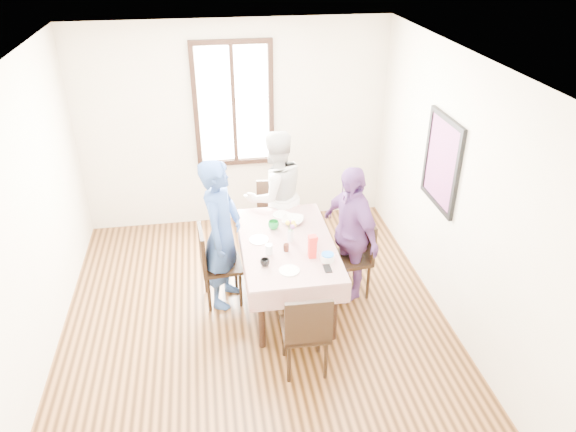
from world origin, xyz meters
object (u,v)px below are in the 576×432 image
object	(u,v)px
chair_far	(274,220)
chair_near	(305,329)
dining_table	(287,272)
chair_right	(349,258)
person_far	(274,195)
person_left	(221,234)
person_right	(349,233)
chair_left	(222,265)

from	to	relation	value
chair_far	chair_near	world-z (taller)	same
dining_table	chair_right	distance (m)	0.70
chair_right	person_far	size ratio (longest dim) A/B	0.56
person_left	chair_right	bearing A→B (deg)	-72.14
chair_near	chair_right	bearing A→B (deg)	58.27
dining_table	chair_far	size ratio (longest dim) A/B	1.62
chair_far	chair_near	xyz separation A→B (m)	(0.00, -2.03, 0.00)
chair_right	person_left	bearing A→B (deg)	79.16
person_far	chair_right	bearing A→B (deg)	106.41
chair_near	person_right	xyz separation A→B (m)	(0.68, 1.06, 0.32)
chair_left	chair_far	bearing A→B (deg)	137.05
dining_table	chair_far	world-z (taller)	chair_far
dining_table	chair_far	xyz separation A→B (m)	(0.00, 1.02, 0.08)
person_right	person_far	bearing A→B (deg)	-165.01
chair_right	person_right	size ratio (longest dim) A/B	0.59
chair_far	person_far	size ratio (longest dim) A/B	0.56
person_left	person_right	bearing A→B (deg)	-72.19
chair_right	dining_table	bearing A→B (deg)	86.80
dining_table	chair_near	bearing A→B (deg)	-90.00
dining_table	person_left	distance (m)	0.83
chair_left	chair_near	size ratio (longest dim) A/B	1.00
chair_far	person_right	world-z (taller)	person_right
chair_left	chair_near	bearing A→B (deg)	26.53
chair_right	person_far	distance (m)	1.23
chair_far	person_far	distance (m)	0.36
chair_right	person_right	bearing A→B (deg)	83.01
dining_table	chair_left	bearing A→B (deg)	168.74
person_left	person_far	xyz separation A→B (m)	(0.68, 0.86, -0.02)
chair_right	chair_far	size ratio (longest dim) A/B	1.00
dining_table	chair_far	bearing A→B (deg)	90.00
chair_near	person_far	world-z (taller)	person_far
chair_near	person_right	size ratio (longest dim) A/B	0.59
chair_right	person_far	bearing A→B (deg)	29.18
dining_table	person_right	distance (m)	0.79
chair_left	person_left	size ratio (longest dim) A/B	0.54
dining_table	chair_near	world-z (taller)	chair_near
chair_far	person_right	bearing A→B (deg)	130.48
dining_table	chair_left	world-z (taller)	chair_left
dining_table	person_right	world-z (taller)	person_right
person_far	person_right	distance (m)	1.17
dining_table	person_left	xyz separation A→B (m)	(-0.68, 0.14, 0.46)
chair_near	person_far	xyz separation A→B (m)	(0.00, 2.01, 0.36)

